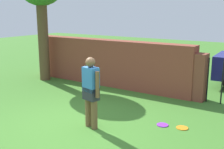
# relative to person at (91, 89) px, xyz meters

# --- Properties ---
(ground_plane) EXTENTS (40.00, 40.00, 0.00)m
(ground_plane) POSITION_rel_person_xyz_m (-0.37, -0.14, -0.90)
(ground_plane) COLOR #3D7528
(brick_wall) EXTENTS (6.31, 0.50, 1.61)m
(brick_wall) POSITION_rel_person_xyz_m (-1.87, 3.36, -0.09)
(brick_wall) COLOR brown
(brick_wall) RESTS_ON ground
(person) EXTENTS (0.53, 0.30, 1.62)m
(person) POSITION_rel_person_xyz_m (0.00, 0.00, 0.00)
(person) COLOR brown
(person) RESTS_ON ground
(frisbee_orange) EXTENTS (0.27, 0.27, 0.02)m
(frisbee_orange) POSITION_rel_person_xyz_m (1.76, 1.08, -0.89)
(frisbee_orange) COLOR orange
(frisbee_orange) RESTS_ON ground
(frisbee_purple) EXTENTS (0.27, 0.27, 0.02)m
(frisbee_purple) POSITION_rel_person_xyz_m (1.31, 1.00, -0.89)
(frisbee_purple) COLOR purple
(frisbee_purple) RESTS_ON ground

